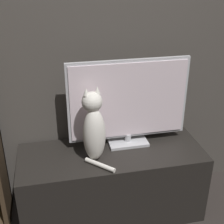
{
  "coord_description": "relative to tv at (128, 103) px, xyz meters",
  "views": [
    {
      "loc": [
        -0.37,
        -0.76,
        1.64
      ],
      "look_at": [
        0.01,
        0.96,
        0.79
      ],
      "focal_mm": 50.0,
      "sensor_mm": 36.0,
      "label": 1
    }
  ],
  "objects": [
    {
      "name": "wall_back",
      "position": [
        -0.13,
        0.19,
        0.49
      ],
      "size": [
        4.8,
        0.05,
        2.6
      ],
      "color": "#47423D",
      "rests_on": "ground_plane"
    },
    {
      "name": "tv_stand",
      "position": [
        -0.13,
        -0.09,
        -0.56
      ],
      "size": [
        1.23,
        0.47,
        0.5
      ],
      "color": "black",
      "rests_on": "ground_plane"
    },
    {
      "name": "tv",
      "position": [
        0.0,
        0.0,
        0.0
      ],
      "size": [
        0.8,
        0.16,
        0.6
      ],
      "color": "#B7B7BC",
      "rests_on": "tv_stand"
    },
    {
      "name": "cat",
      "position": [
        -0.26,
        -0.14,
        -0.08
      ],
      "size": [
        0.18,
        0.27,
        0.48
      ],
      "rotation": [
        0.0,
        0.0,
        0.18
      ],
      "color": "silver",
      "rests_on": "tv_stand"
    }
  ]
}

